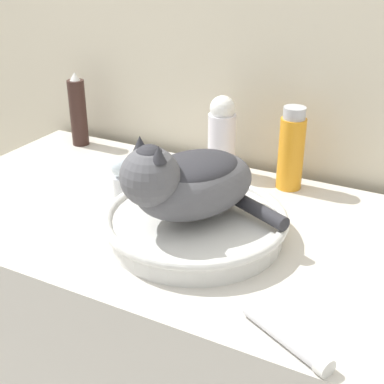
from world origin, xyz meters
name	(u,v)px	position (x,y,z in m)	size (l,w,h in m)	color
wall_back	(263,25)	(0.00, 0.68, 1.20)	(8.00, 0.05, 2.40)	beige
vanity_counter	(192,371)	(0.00, 0.31, 0.43)	(1.25, 0.63, 0.85)	beige
sink_basin	(195,223)	(0.04, 0.26, 0.88)	(0.37, 0.37, 0.05)	silver
cat	(188,180)	(0.03, 0.24, 0.98)	(0.31, 0.30, 0.17)	#56565B
faucet	(126,177)	(-0.16, 0.31, 0.92)	(0.15, 0.07, 0.14)	silver
shampoo_bottle_tall	(291,150)	(0.13, 0.56, 0.95)	(0.06, 0.06, 0.20)	orange
hairspray_can_black	(78,111)	(-0.49, 0.56, 0.95)	(0.05, 0.05, 0.21)	#331E19
lotion_bottle_white	(222,136)	(-0.05, 0.56, 0.95)	(0.07, 0.07, 0.20)	silver
cream_tube	(287,338)	(0.30, 0.04, 0.86)	(0.16, 0.10, 0.03)	silver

